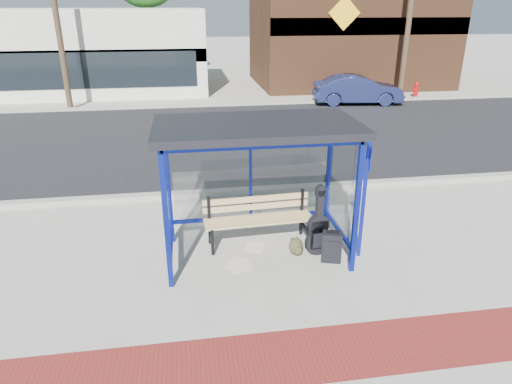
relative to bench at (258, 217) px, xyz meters
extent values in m
plane|color=#B2ADA0|center=(-0.10, -0.47, -0.54)|extent=(120.00, 120.00, 0.00)
cube|color=maroon|center=(-0.10, -3.07, -0.53)|extent=(60.00, 1.00, 0.01)
cube|color=gray|center=(-0.10, 2.43, -0.48)|extent=(60.00, 0.25, 0.12)
cube|color=black|center=(-0.10, 7.53, -0.53)|extent=(60.00, 10.00, 0.00)
cube|color=gray|center=(-0.10, 12.63, -0.48)|extent=(60.00, 0.25, 0.12)
cube|color=#B2ADA0|center=(-0.10, 14.53, -0.53)|extent=(60.00, 4.00, 0.01)
cube|color=navy|center=(-1.60, -1.22, 0.61)|extent=(0.08, 0.08, 2.30)
cube|color=navy|center=(1.40, -1.22, 0.61)|extent=(0.08, 0.08, 2.30)
cube|color=navy|center=(-1.60, 0.28, 0.61)|extent=(0.08, 0.08, 2.30)
cube|color=navy|center=(1.40, 0.28, 0.61)|extent=(0.08, 0.08, 2.30)
cube|color=navy|center=(-0.10, 0.28, 1.72)|extent=(3.00, 0.08, 0.08)
cube|color=navy|center=(-0.10, -1.22, 1.72)|extent=(3.00, 0.08, 0.08)
cube|color=navy|center=(-1.60, -0.47, 1.72)|extent=(0.08, 1.50, 0.08)
cube|color=navy|center=(1.40, -0.47, 1.72)|extent=(0.08, 1.50, 0.08)
cube|color=navy|center=(-0.10, 0.28, -0.14)|extent=(3.00, 0.08, 0.06)
cube|color=navy|center=(-1.60, -0.47, -0.14)|extent=(0.08, 1.50, 0.06)
cube|color=navy|center=(1.40, -0.47, -0.14)|extent=(0.08, 1.50, 0.06)
cube|color=navy|center=(-0.10, 0.28, 0.81)|extent=(0.05, 0.05, 1.90)
cube|color=silver|center=(-0.10, 0.28, 0.77)|extent=(2.84, 0.01, 1.82)
cube|color=silver|center=(-1.60, -0.47, 0.77)|extent=(0.02, 1.34, 1.82)
cube|color=silver|center=(1.40, -0.47, 0.77)|extent=(0.02, 1.34, 1.82)
cube|color=black|center=(-0.10, -0.47, 1.82)|extent=(3.30, 1.80, 0.12)
cube|color=silver|center=(-9.10, 17.53, 1.46)|extent=(18.00, 6.00, 4.00)
cube|color=black|center=(-9.10, 14.58, 1.46)|extent=(18.00, 0.10, 0.60)
cube|color=black|center=(-9.10, 14.51, 0.86)|extent=(17.00, 0.04, 1.60)
cube|color=#59331E|center=(7.90, 18.03, 2.66)|extent=(10.00, 7.00, 6.40)
cube|color=black|center=(7.90, 14.58, 2.66)|extent=(10.00, 0.10, 0.80)
cube|color=yellow|center=(6.40, 14.48, 3.26)|extent=(1.56, 0.06, 1.56)
cylinder|color=#4C3826|center=(-3.10, 21.53, 1.96)|extent=(0.36, 0.36, 5.00)
cylinder|color=#4C3826|center=(12.40, 21.53, 1.96)|extent=(0.36, 0.36, 5.00)
cylinder|color=#4C3826|center=(-6.10, 12.93, 3.46)|extent=(0.24, 0.24, 8.00)
cylinder|color=#4C3826|center=(8.90, 12.93, 3.46)|extent=(0.24, 0.24, 8.00)
cube|color=black|center=(-0.87, -0.33, -0.28)|extent=(0.06, 0.06, 0.50)
cube|color=black|center=(-0.90, 0.10, -0.06)|extent=(0.06, 0.06, 0.95)
cube|color=black|center=(-0.89, -0.12, -0.28)|extent=(0.08, 0.45, 0.06)
cube|color=black|center=(0.90, -0.24, -0.28)|extent=(0.06, 0.06, 0.50)
cube|color=black|center=(0.88, 0.20, -0.06)|extent=(0.06, 0.06, 0.95)
cube|color=black|center=(0.89, -0.02, -0.28)|extent=(0.08, 0.45, 0.06)
cube|color=tan|center=(0.01, -0.25, -0.03)|extent=(2.01, 0.21, 0.04)
cube|color=tan|center=(0.01, -0.13, -0.03)|extent=(2.01, 0.21, 0.04)
cube|color=tan|center=(0.00, -0.01, -0.03)|extent=(2.01, 0.21, 0.04)
cube|color=tan|center=(-0.01, 0.11, -0.03)|extent=(2.01, 0.21, 0.04)
cube|color=tan|center=(-0.01, 0.16, 0.13)|extent=(2.00, 0.14, 0.11)
cube|color=tan|center=(-0.01, 0.16, 0.29)|extent=(2.00, 0.14, 0.11)
cylinder|color=black|center=(0.99, -0.59, -0.31)|extent=(0.47, 0.18, 0.45)
cylinder|color=black|center=(0.99, -0.59, 0.05)|extent=(0.39, 0.17, 0.38)
cube|color=black|center=(0.99, -0.59, -0.13)|extent=(0.34, 0.17, 0.54)
cube|color=black|center=(0.99, -0.59, 0.42)|extent=(0.13, 0.12, 0.54)
cube|color=black|center=(0.99, -0.59, 0.66)|extent=(0.17, 0.13, 0.11)
cube|color=black|center=(1.16, -0.87, -0.26)|extent=(0.39, 0.31, 0.54)
cylinder|color=black|center=(1.04, -0.83, -0.51)|extent=(0.11, 0.20, 0.05)
cylinder|color=black|center=(1.28, -0.91, -0.51)|extent=(0.11, 0.20, 0.05)
cube|color=black|center=(1.16, -0.87, 0.04)|extent=(0.22, 0.10, 0.04)
cube|color=black|center=(1.12, -0.98, -0.24)|extent=(0.27, 0.10, 0.29)
ellipsoid|color=#2E301A|center=(0.61, -0.55, -0.38)|extent=(0.30, 0.24, 0.32)
ellipsoid|color=#2E301A|center=(0.63, -0.65, -0.42)|extent=(0.17, 0.14, 0.17)
cube|color=#2E301A|center=(0.60, -0.54, -0.23)|extent=(0.09, 0.05, 0.03)
cube|color=#0E199B|center=(1.70, -0.76, 0.57)|extent=(0.08, 0.08, 2.21)
cube|color=#0E199B|center=(1.74, -0.78, 1.31)|extent=(0.11, 0.27, 0.41)
cube|color=white|center=(-0.48, -0.73, -0.53)|extent=(0.53, 0.54, 0.01)
cube|color=white|center=(-0.43, -0.86, -0.53)|extent=(0.41, 0.34, 0.01)
cube|color=white|center=(-0.09, -0.19, -0.53)|extent=(0.45, 0.50, 0.01)
imported|color=#1C234F|center=(6.46, 12.13, 0.11)|extent=(4.04, 1.83, 1.29)
cylinder|color=#B50D0C|center=(9.81, 13.17, -0.23)|extent=(0.20, 0.20, 0.61)
sphere|color=#B50D0C|center=(9.81, 13.17, 0.10)|extent=(0.22, 0.22, 0.22)
cylinder|color=#B50D0C|center=(9.81, 13.17, -0.13)|extent=(0.34, 0.15, 0.10)
camera|label=1|loc=(-1.20, -7.53, 3.63)|focal=32.00mm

